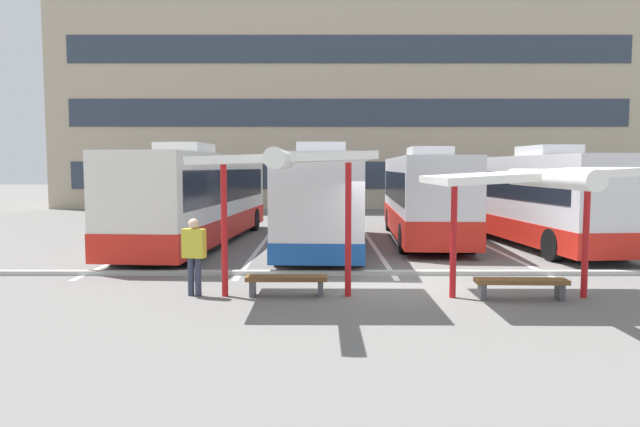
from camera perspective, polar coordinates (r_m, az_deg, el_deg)
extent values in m
plane|color=slate|center=(14.09, 8.10, -7.07)|extent=(160.00, 160.00, 0.00)
cube|color=tan|center=(44.30, 2.66, 14.70)|extent=(41.21, 10.17, 21.11)
cube|color=#2D3847|center=(38.53, 2.96, 3.89)|extent=(37.91, 0.08, 1.86)
cube|color=#2D3847|center=(38.70, 2.99, 10.16)|extent=(37.91, 0.08, 1.86)
cube|color=#2D3847|center=(39.32, 3.01, 16.29)|extent=(37.91, 0.08, 1.86)
cube|color=silver|center=(21.45, -12.10, 1.76)|extent=(3.50, 12.48, 3.05)
cube|color=red|center=(21.53, -12.04, -1.21)|extent=(3.54, 12.53, 0.81)
cube|color=black|center=(21.43, -12.11, 2.83)|extent=(3.45, 11.50, 1.15)
cube|color=black|center=(27.36, -8.41, 3.20)|extent=(2.21, 0.26, 1.83)
cube|color=silver|center=(19.96, -13.46, 6.42)|extent=(1.68, 2.31, 0.36)
cylinder|color=black|center=(26.23, -11.60, -0.56)|extent=(0.38, 1.02, 1.00)
cylinder|color=black|center=(25.68, -6.64, -0.61)|extent=(0.38, 1.02, 1.00)
cylinder|color=black|center=(17.71, -19.89, -3.24)|extent=(0.38, 1.02, 1.00)
cylinder|color=black|center=(16.89, -12.71, -3.46)|extent=(0.38, 1.02, 1.00)
cube|color=silver|center=(19.90, 0.44, 1.60)|extent=(3.03, 10.53, 3.02)
cube|color=#194C9E|center=(20.01, 0.43, -1.89)|extent=(3.08, 10.57, 0.58)
cube|color=black|center=(19.89, 0.44, 2.77)|extent=(3.03, 9.70, 1.10)
cube|color=black|center=(25.07, 0.90, 3.07)|extent=(2.25, 0.18, 1.81)
cube|color=silver|center=(18.58, 0.28, 6.59)|extent=(1.63, 2.27, 0.36)
cylinder|color=black|center=(23.67, -2.07, -1.03)|extent=(0.35, 1.01, 1.00)
cylinder|color=black|center=(23.59, 3.64, -1.05)|extent=(0.35, 1.01, 1.00)
cylinder|color=black|center=(16.54, -4.15, -3.52)|extent=(0.35, 1.01, 1.00)
cylinder|color=black|center=(16.42, 4.05, -3.58)|extent=(0.35, 1.01, 1.00)
cube|color=silver|center=(22.35, 10.54, 1.79)|extent=(2.92, 10.11, 2.96)
cube|color=red|center=(22.43, 10.50, -0.80)|extent=(2.96, 10.16, 0.94)
cube|color=black|center=(22.34, 10.55, 2.77)|extent=(2.91, 9.32, 1.10)
cube|color=black|center=(27.27, 9.19, 3.07)|extent=(2.11, 0.19, 1.78)
cube|color=silver|center=(21.09, 11.05, 6.13)|extent=(1.55, 2.27, 0.36)
cylinder|color=black|center=(25.71, 7.08, -0.61)|extent=(0.35, 1.01, 1.00)
cylinder|color=black|center=(25.96, 11.93, -0.62)|extent=(0.35, 1.01, 1.00)
cylinder|color=black|center=(18.97, 8.52, -2.50)|extent=(0.35, 1.01, 1.00)
cylinder|color=black|center=(19.31, 15.04, -2.49)|extent=(0.35, 1.01, 1.00)
cube|color=silver|center=(22.68, 20.36, 1.64)|extent=(3.36, 11.65, 2.98)
cube|color=red|center=(22.76, 20.28, -1.15)|extent=(3.40, 11.70, 0.76)
cube|color=black|center=(22.66, 20.39, 2.80)|extent=(3.32, 10.74, 0.96)
cube|color=black|center=(27.94, 15.41, 3.02)|extent=(2.13, 0.26, 1.79)
cube|color=silver|center=(21.37, 22.12, 5.90)|extent=(1.63, 2.31, 0.36)
cylinder|color=black|center=(26.19, 14.24, -0.62)|extent=(0.38, 1.02, 1.00)
cylinder|color=black|center=(26.99, 18.70, -0.57)|extent=(0.38, 1.02, 1.00)
cylinder|color=black|center=(18.59, 22.55, -2.96)|extent=(0.38, 1.02, 1.00)
cylinder|color=black|center=(19.70, 28.31, -2.75)|extent=(0.38, 1.02, 1.00)
cube|color=white|center=(22.11, -16.49, -2.92)|extent=(0.16, 14.00, 0.01)
cube|color=white|center=(21.31, -5.79, -3.03)|extent=(0.16, 14.00, 0.01)
cube|color=white|center=(21.29, 5.33, -3.03)|extent=(0.16, 14.00, 0.01)
cube|color=white|center=(22.05, 16.07, -2.93)|extent=(0.16, 14.00, 0.01)
cube|color=white|center=(23.52, 25.77, -2.75)|extent=(0.16, 14.00, 0.01)
cylinder|color=red|center=(12.59, -9.64, -1.65)|extent=(0.14, 0.14, 2.97)
cylinder|color=red|center=(12.43, 2.91, -1.67)|extent=(0.14, 0.14, 2.97)
cube|color=white|center=(12.36, -3.44, 5.55)|extent=(3.74, 3.07, 0.28)
cylinder|color=white|center=(10.98, -3.88, 5.50)|extent=(0.36, 3.74, 0.36)
cube|color=brown|center=(12.62, -3.37, -6.55)|extent=(1.81, 0.42, 0.10)
cube|color=#4C4C51|center=(12.74, -6.80, -7.51)|extent=(0.12, 0.34, 0.35)
cube|color=#4C4C51|center=(12.65, 0.08, -7.57)|extent=(0.12, 0.34, 0.35)
cylinder|color=red|center=(12.64, 13.40, -2.52)|extent=(0.14, 0.14, 2.60)
cylinder|color=red|center=(13.60, 25.36, -2.35)|extent=(0.14, 0.14, 2.60)
cube|color=white|center=(12.96, 19.77, 3.63)|extent=(3.90, 3.10, 0.37)
cylinder|color=white|center=(11.65, 22.09, 3.32)|extent=(0.36, 3.89, 0.36)
cube|color=brown|center=(13.03, 19.74, -6.47)|extent=(1.98, 0.50, 0.10)
cube|color=#4C4C51|center=(12.85, 16.13, -7.55)|extent=(0.13, 0.34, 0.35)
cube|color=#4C4C51|center=(13.35, 23.16, -7.30)|extent=(0.13, 0.34, 0.35)
cube|color=#ADADA8|center=(15.18, 7.50, -5.98)|extent=(44.00, 0.24, 0.12)
cylinder|color=#33384C|center=(12.88, -12.20, -6.30)|extent=(0.14, 0.14, 0.86)
cylinder|color=#33384C|center=(12.95, -12.91, -6.25)|extent=(0.14, 0.14, 0.86)
cube|color=gold|center=(12.79, -12.62, -2.96)|extent=(0.54, 0.32, 0.64)
sphere|color=beige|center=(12.74, -12.65, -1.01)|extent=(0.23, 0.23, 0.23)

